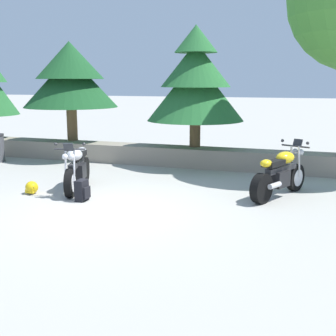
# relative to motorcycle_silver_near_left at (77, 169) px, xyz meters

# --- Properties ---
(ground_plane) EXTENTS (120.00, 120.00, 0.00)m
(ground_plane) POSITION_rel_motorcycle_silver_near_left_xyz_m (1.42, -1.24, -0.49)
(ground_plane) COLOR #A3A099
(stone_wall) EXTENTS (36.00, 0.80, 0.55)m
(stone_wall) POSITION_rel_motorcycle_silver_near_left_xyz_m (1.42, 3.56, -0.21)
(stone_wall) COLOR gray
(stone_wall) RESTS_ON ground
(motorcycle_silver_near_left) EXTENTS (0.93, 2.01, 1.18)m
(motorcycle_silver_near_left) POSITION_rel_motorcycle_silver_near_left_xyz_m (0.00, 0.00, 0.00)
(motorcycle_silver_near_left) COLOR black
(motorcycle_silver_near_left) RESTS_ON ground
(motorcycle_yellow_centre) EXTENTS (1.07, 1.95, 1.18)m
(motorcycle_yellow_centre) POSITION_rel_motorcycle_silver_near_left_xyz_m (4.45, 0.84, 0.00)
(motorcycle_yellow_centre) COLOR black
(motorcycle_yellow_centre) RESTS_ON ground
(rider_backpack) EXTENTS (0.26, 0.30, 0.47)m
(rider_backpack) POSITION_rel_motorcycle_silver_near_left_xyz_m (0.60, -0.83, -0.24)
(rider_backpack) COLOR black
(rider_backpack) RESTS_ON ground
(rider_helmet) EXTENTS (0.28, 0.28, 0.28)m
(rider_helmet) POSITION_rel_motorcycle_silver_near_left_xyz_m (-0.75, -0.67, -0.35)
(rider_helmet) COLOR yellow
(rider_helmet) RESTS_ON ground
(pine_tree_mid_left) EXTENTS (2.98, 2.98, 3.12)m
(pine_tree_mid_left) POSITION_rel_motorcycle_silver_near_left_xyz_m (-2.40, 3.85, 2.11)
(pine_tree_mid_left) COLOR brown
(pine_tree_mid_left) RESTS_ON stone_wall
(pine_tree_mid_right) EXTENTS (2.79, 2.79, 3.45)m
(pine_tree_mid_right) POSITION_rel_motorcycle_silver_near_left_xyz_m (1.73, 3.78, 1.96)
(pine_tree_mid_right) COLOR brown
(pine_tree_mid_right) RESTS_ON stone_wall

